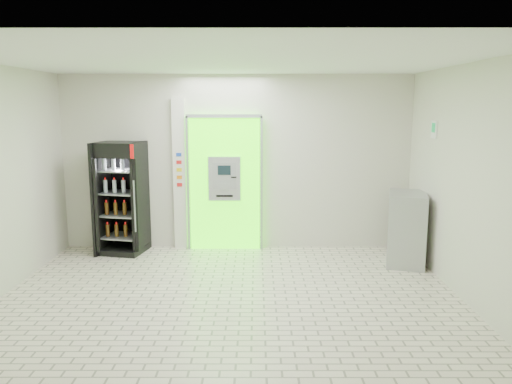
{
  "coord_description": "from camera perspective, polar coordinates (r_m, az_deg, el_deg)",
  "views": [
    {
      "loc": [
        0.35,
        -6.06,
        2.47
      ],
      "look_at": [
        0.34,
        1.2,
        1.21
      ],
      "focal_mm": 35.0,
      "sensor_mm": 36.0,
      "label": 1
    }
  ],
  "objects": [
    {
      "name": "steel_cabinet",
      "position": [
        8.22,
        16.81,
        -4.0
      ],
      "size": [
        0.78,
        0.97,
        1.13
      ],
      "rotation": [
        0.0,
        0.0,
        -0.26
      ],
      "color": "#9D9FA4",
      "rests_on": "ground"
    },
    {
      "name": "beverage_cooler",
      "position": [
        8.7,
        -15.12,
        -0.89
      ],
      "size": [
        0.82,
        0.78,
        1.88
      ],
      "rotation": [
        0.0,
        0.0,
        -0.21
      ],
      "color": "black",
      "rests_on": "ground"
    },
    {
      "name": "atm_assembly",
      "position": [
        8.6,
        -3.57,
        1.12
      ],
      "size": [
        1.3,
        0.24,
        2.33
      ],
      "color": "#37FB03",
      "rests_on": "ground"
    },
    {
      "name": "ground",
      "position": [
        6.56,
        -3.03,
        -12.31
      ],
      "size": [
        6.0,
        6.0,
        0.0
      ],
      "primitive_type": "plane",
      "color": "beige",
      "rests_on": "ground"
    },
    {
      "name": "exit_sign",
      "position": [
        7.93,
        19.68,
        6.74
      ],
      "size": [
        0.02,
        0.22,
        0.26
      ],
      "color": "white",
      "rests_on": "room_shell"
    },
    {
      "name": "pillar",
      "position": [
        8.7,
        -8.7,
        1.99
      ],
      "size": [
        0.22,
        0.11,
        2.6
      ],
      "color": "silver",
      "rests_on": "ground"
    },
    {
      "name": "room_shell",
      "position": [
        6.11,
        -3.19,
        3.9
      ],
      "size": [
        6.0,
        6.0,
        6.0
      ],
      "color": "beige",
      "rests_on": "ground"
    }
  ]
}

